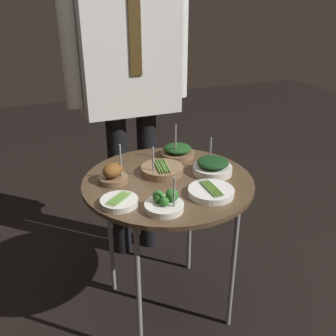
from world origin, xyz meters
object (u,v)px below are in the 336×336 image
object	(u,v)px
bowl_spinach_mid_left	(213,167)
bowl_asparagus_front_right	(211,192)
bowl_asparagus_center	(162,170)
bowl_asparagus_far_rim	(119,201)
bowl_spinach_mid_right	(177,151)
bowl_roast_front_center	(113,174)
serving_cart	(168,189)
bowl_broccoli_near_rim	(165,203)
waiter_figure	(129,64)

from	to	relation	value
bowl_spinach_mid_left	bowl_asparagus_front_right	bearing A→B (deg)	-120.47
bowl_asparagus_center	bowl_asparagus_far_rim	world-z (taller)	bowl_asparagus_center
bowl_asparagus_center	bowl_asparagus_front_right	world-z (taller)	bowl_asparagus_center
bowl_spinach_mid_right	bowl_roast_front_center	bearing A→B (deg)	-157.77
bowl_roast_front_center	serving_cart	bearing A→B (deg)	-17.21
bowl_roast_front_center	bowl_asparagus_front_right	bearing A→B (deg)	-38.60
serving_cart	bowl_asparagus_center	world-z (taller)	bowl_asparagus_center
bowl_roast_front_center	bowl_asparagus_front_right	distance (m)	0.39
bowl_roast_front_center	bowl_broccoli_near_rim	world-z (taller)	bowl_roast_front_center
bowl_spinach_mid_right	bowl_broccoli_near_rim	distance (m)	0.47
bowl_roast_front_center	bowl_asparagus_far_rim	size ratio (longest dim) A/B	1.15
bowl_asparagus_center	bowl_spinach_mid_left	size ratio (longest dim) A/B	1.08
bowl_spinach_mid_left	bowl_roast_front_center	world-z (taller)	bowl_roast_front_center
serving_cart	bowl_broccoli_near_rim	distance (m)	0.24
bowl_asparagus_center	bowl_broccoli_near_rim	xyz separation A→B (m)	(-0.10, -0.27, 0.01)
serving_cart	bowl_asparagus_far_rim	world-z (taller)	bowl_asparagus_far_rim
bowl_roast_front_center	bowl_asparagus_center	bearing A→B (deg)	-0.53
bowl_asparagus_front_right	bowl_asparagus_far_rim	bearing A→B (deg)	169.42
serving_cart	bowl_broccoli_near_rim	world-z (taller)	bowl_broccoli_near_rim
bowl_asparagus_far_rim	waiter_figure	distance (m)	0.75
bowl_roast_front_center	bowl_asparagus_front_right	size ratio (longest dim) A/B	0.91
bowl_roast_front_center	bowl_spinach_mid_right	distance (m)	0.36
bowl_spinach_mid_right	bowl_broccoli_near_rim	size ratio (longest dim) A/B	1.21
bowl_asparagus_center	bowl_asparagus_front_right	distance (m)	0.26
bowl_roast_front_center	bowl_spinach_mid_right	size ratio (longest dim) A/B	0.93
bowl_asparagus_far_rim	bowl_broccoli_near_rim	xyz separation A→B (m)	(0.14, -0.09, 0.01)
bowl_spinach_mid_right	waiter_figure	size ratio (longest dim) A/B	0.10
waiter_figure	bowl_roast_front_center	bearing A→B (deg)	-116.15
bowl_asparagus_far_rim	waiter_figure	bearing A→B (deg)	68.53
bowl_spinach_mid_left	bowl_roast_front_center	distance (m)	0.41
bowl_spinach_mid_left	bowl_broccoli_near_rim	bearing A→B (deg)	-146.95
bowl_spinach_mid_right	bowl_broccoli_near_rim	bearing A→B (deg)	-119.39
bowl_spinach_mid_left	bowl_asparagus_far_rim	distance (m)	0.44
serving_cart	bowl_asparagus_front_right	world-z (taller)	bowl_asparagus_front_right
bowl_asparagus_front_right	bowl_asparagus_far_rim	distance (m)	0.34
serving_cart	bowl_spinach_mid_right	distance (m)	0.25
bowl_spinach_mid_left	bowl_spinach_mid_right	xyz separation A→B (m)	(-0.06, 0.22, -0.00)
serving_cart	waiter_figure	size ratio (longest dim) A/B	0.42
serving_cart	bowl_asparagus_far_rim	bearing A→B (deg)	-153.60
bowl_spinach_mid_left	bowl_roast_front_center	bearing A→B (deg)	168.36
bowl_spinach_mid_left	bowl_asparagus_front_right	distance (m)	0.19
bowl_broccoli_near_rim	waiter_figure	bearing A→B (deg)	81.40
serving_cart	bowl_broccoli_near_rim	xyz separation A→B (m)	(-0.10, -0.21, 0.07)
bowl_roast_front_center	bowl_spinach_mid_right	world-z (taller)	bowl_spinach_mid_right
bowl_spinach_mid_right	bowl_asparagus_front_right	world-z (taller)	bowl_spinach_mid_right
serving_cart	bowl_spinach_mid_right	bearing A→B (deg)	56.90
bowl_asparagus_far_rim	waiter_figure	xyz separation A→B (m)	(0.24, 0.62, 0.36)
serving_cart	bowl_asparagus_far_rim	distance (m)	0.27
bowl_spinach_mid_right	bowl_asparagus_far_rim	bearing A→B (deg)	-138.99
serving_cart	waiter_figure	bearing A→B (deg)	89.03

